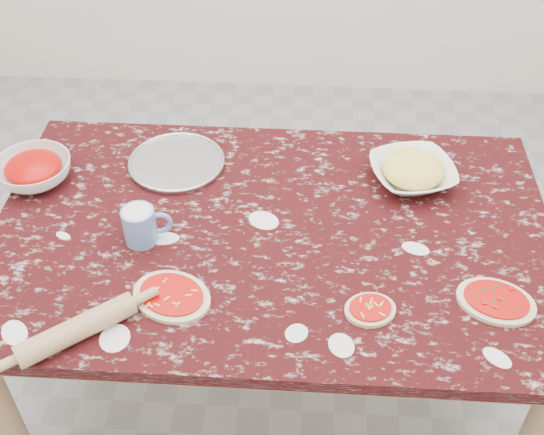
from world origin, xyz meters
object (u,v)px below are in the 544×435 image
at_px(flour_mug, 141,225).
at_px(pizza_tray, 177,163).
at_px(sauce_bowl, 34,171).
at_px(cheese_bowl, 412,173).
at_px(rolling_pin, 77,329).
at_px(worktable, 272,251).

bearing_deg(flour_mug, pizza_tray, 83.93).
distance_m(sauce_bowl, cheese_bowl, 1.16).
distance_m(flour_mug, rolling_pin, 0.36).
height_order(worktable, flour_mug, flour_mug).
bearing_deg(sauce_bowl, worktable, -13.61).
bearing_deg(rolling_pin, flour_mug, 75.66).
bearing_deg(sauce_bowl, cheese_bowl, 3.37).
xyz_separation_m(sauce_bowl, rolling_pin, (0.29, -0.59, -0.01)).
bearing_deg(pizza_tray, flour_mug, -96.07).
relative_size(worktable, sauce_bowl, 6.97).
relative_size(sauce_bowl, cheese_bowl, 0.92).
xyz_separation_m(pizza_tray, flour_mug, (-0.04, -0.34, 0.05)).
relative_size(pizza_tray, sauce_bowl, 1.30).
xyz_separation_m(pizza_tray, cheese_bowl, (0.73, -0.04, 0.02)).
height_order(pizza_tray, flour_mug, flour_mug).
bearing_deg(rolling_pin, worktable, 42.31).
bearing_deg(flour_mug, rolling_pin, -104.34).
relative_size(worktable, rolling_pin, 5.38).
bearing_deg(flour_mug, cheese_bowl, 21.66).
relative_size(pizza_tray, flour_mug, 2.18).
bearing_deg(cheese_bowl, pizza_tray, 177.13).
xyz_separation_m(sauce_bowl, flour_mug, (0.38, -0.24, 0.02)).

